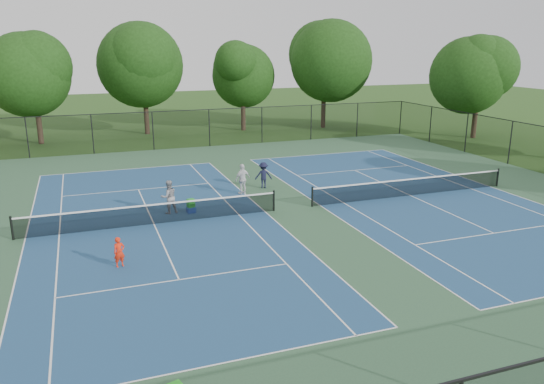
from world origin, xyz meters
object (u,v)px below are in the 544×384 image
object	(u,v)px
instructor	(169,197)
bystander_b	(263,175)
ball_hopper	(191,203)
tree_side_e	(480,71)
ball_crate	(191,210)
tree_back_a	(33,70)
tree_back_b	(143,61)
child_player	(119,252)
tree_back_c	(243,72)
bystander_a	(243,179)
tree_back_d	(325,57)

from	to	relation	value
instructor	bystander_b	distance (m)	6.61
instructor	ball_hopper	distance (m)	1.11
tree_side_e	ball_crate	world-z (taller)	tree_side_e
tree_back_a	ball_hopper	distance (m)	24.85
tree_back_b	child_player	world-z (taller)	tree_back_b
bystander_b	tree_back_c	bearing A→B (deg)	-91.53
tree_back_c	ball_crate	world-z (taller)	tree_back_c
tree_back_a	tree_back_c	distance (m)	18.04
bystander_a	bystander_b	world-z (taller)	bystander_a
tree_back_a	instructor	size ratio (longest dim) A/B	5.43
tree_back_b	ball_crate	size ratio (longest dim) A/B	25.03
tree_back_a	bystander_a	bearing A→B (deg)	-60.87
tree_back_a	ball_crate	world-z (taller)	tree_back_a
tree_back_d	tree_back_b	bearing A→B (deg)	173.29
ball_hopper	child_player	bearing A→B (deg)	-124.57
child_player	ball_crate	size ratio (longest dim) A/B	2.92
child_player	bystander_b	size ratio (longest dim) A/B	0.77
instructor	tree_back_c	bearing A→B (deg)	-125.15
tree_back_a	tree_back_c	size ratio (longest dim) A/B	1.09
tree_back_c	tree_side_e	bearing A→B (deg)	-31.43
tree_back_d	bystander_a	world-z (taller)	tree_back_d
tree_back_c	bystander_b	world-z (taller)	tree_back_c
tree_back_c	tree_back_d	size ratio (longest dim) A/B	0.81
tree_back_a	tree_side_e	distance (m)	37.36
tree_back_d	bystander_a	bearing A→B (deg)	-125.51
child_player	bystander_a	distance (m)	10.82
child_player	instructor	world-z (taller)	instructor
ball_crate	tree_back_b	bearing A→B (deg)	87.67
instructor	tree_side_e	bearing A→B (deg)	-166.65
tree_back_a	tree_back_b	distance (m)	9.24
child_player	ball_hopper	size ratio (longest dim) A/B	2.82
tree_back_d	tree_side_e	size ratio (longest dim) A/B	1.17
tree_back_c	bystander_a	distance (m)	22.92
tree_side_e	ball_crate	bearing A→B (deg)	-155.33
bystander_b	tree_side_e	bearing A→B (deg)	-144.96
tree_back_a	instructor	xyz separation A→B (m)	(6.97, -22.58, -5.20)
tree_back_c	bystander_a	world-z (taller)	tree_back_c
tree_back_b	bystander_b	distance (m)	22.77
tree_back_b	instructor	bearing A→B (deg)	-94.73
bystander_a	ball_crate	world-z (taller)	bystander_a
ball_crate	tree_back_d	bearing A→B (deg)	51.78
ball_hopper	bystander_b	bearing A→B (deg)	33.10
tree_back_c	tree_back_b	bearing A→B (deg)	173.66
bystander_b	ball_crate	xyz separation A→B (m)	(-4.91, -3.20, -0.62)
tree_back_d	child_player	world-z (taller)	tree_back_d
tree_back_b	ball_hopper	xyz separation A→B (m)	(-1.01, -24.87, -6.10)
bystander_a	bystander_b	size ratio (longest dim) A/B	1.12
tree_back_a	tree_side_e	xyz separation A→B (m)	(36.00, -10.00, -0.23)
child_player	bystander_b	world-z (taller)	bystander_b
instructor	ball_crate	distance (m)	1.27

